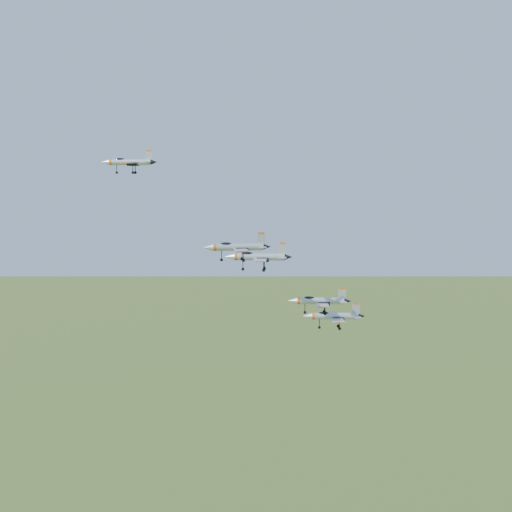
{
  "coord_description": "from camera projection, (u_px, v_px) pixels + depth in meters",
  "views": [
    {
      "loc": [
        -8.02,
        -129.7,
        141.52
      ],
      "look_at": [
        -4.81,
        -3.88,
        127.19
      ],
      "focal_mm": 50.0,
      "sensor_mm": 36.0,
      "label": 1
    }
  ],
  "objects": [
    {
      "name": "jet_right_low",
      "position": [
        319.0,
        301.0,
        121.06
      ],
      "size": [
        10.86,
        8.97,
        2.9
      ],
      "rotation": [
        0.0,
        0.0,
        -0.06
      ],
      "color": "#A7ADB4"
    },
    {
      "name": "jet_left_low",
      "position": [
        333.0,
        316.0,
        136.08
      ],
      "size": [
        12.02,
        9.88,
        3.22
      ],
      "rotation": [
        0.0,
        0.0,
        -0.02
      ],
      "color": "#A7ADB4"
    },
    {
      "name": "jet_right_high",
      "position": [
        236.0,
        247.0,
        111.94
      ],
      "size": [
        10.81,
        8.98,
        2.89
      ],
      "rotation": [
        0.0,
        0.0,
        0.1
      ],
      "color": "#A7ADB4"
    },
    {
      "name": "jet_lead",
      "position": [
        129.0,
        162.0,
        135.39
      ],
      "size": [
        10.84,
        8.99,
        2.9
      ],
      "rotation": [
        0.0,
        0.0,
        -0.09
      ],
      "color": "#A7ADB4"
    },
    {
      "name": "jet_left_high",
      "position": [
        258.0,
        257.0,
        128.87
      ],
      "size": [
        12.39,
        10.26,
        3.31
      ],
      "rotation": [
        0.0,
        0.0,
        -0.08
      ],
      "color": "#A7ADB4"
    }
  ]
}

